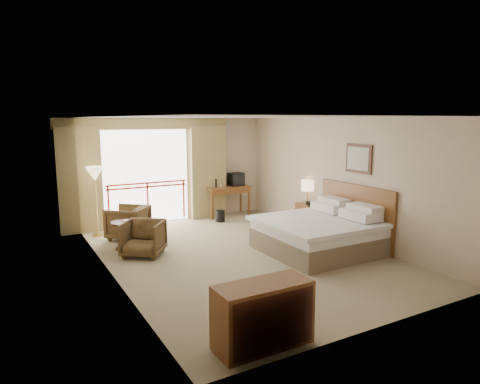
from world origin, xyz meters
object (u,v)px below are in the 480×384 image
table_lamp (308,186)px  desk (226,192)px  wastebasket (220,216)px  dresser (263,315)px  tv (236,179)px  floor_lamp (95,177)px  armchair_near (144,255)px  armchair_far (129,238)px  side_table (124,231)px  nightstand (308,216)px  bed (320,233)px

table_lamp → desk: size_ratio=0.44×
wastebasket → dresser: (-2.38, -5.84, 0.24)m
tv → floor_lamp: size_ratio=0.25×
armchair_near → dresser: (0.22, -4.05, 0.39)m
desk → tv: bearing=-9.3°
armchair_far → side_table: side_table is taller
armchair_near → dresser: 4.07m
table_lamp → floor_lamp: 4.99m
desk → wastebasket: (-0.50, -0.64, -0.49)m
desk → dresser: 7.09m
nightstand → floor_lamp: (-4.62, 1.91, 1.06)m
bed → armchair_far: 4.26m
desk → dresser: size_ratio=1.08×
tv → armchair_far: tv is taller
tv → wastebasket: tv is taller
dresser → armchair_far: bearing=91.0°
nightstand → dresser: 5.67m
nightstand → dresser: bearing=-130.5°
armchair_far → wastebasket: bearing=140.3°
desk → wastebasket: size_ratio=4.19×
bed → side_table: bed is taller
table_lamp → side_table: table_lamp is taller
nightstand → bed: bearing=-118.0°
wastebasket → floor_lamp: (-3.09, 0.17, 1.23)m
tv → side_table: tv is taller
table_lamp → armchair_near: bearing=-178.6°
wastebasket → armchair_near: bearing=-145.4°
bed → armchair_far: bed is taller
nightstand → desk: desk is taller
table_lamp → armchair_far: size_ratio=0.67×
nightstand → desk: 2.62m
bed → nightstand: bearing=58.8°
side_table → wastebasket: bearing=23.1°
armchair_far → armchair_near: size_ratio=1.06×
side_table → table_lamp: bearing=-6.5°
table_lamp → dresser: 5.74m
bed → dresser: bearing=-139.4°
tv → armchair_near: 4.26m
armchair_near → tv: bearing=71.3°
desk → floor_lamp: 3.69m
nightstand → desk: (-1.03, 2.38, 0.32)m
side_table → armchair_near: bearing=-70.1°
nightstand → desk: bearing=116.7°
wastebasket → dresser: bearing=-112.2°
table_lamp → nightstand: bearing=-90.0°
tv → side_table: (-3.61, -1.78, -0.60)m
wastebasket → armchair_near: armchair_near is taller
armchair_far → floor_lamp: floor_lamp is taller
desk → dresser: (-2.88, -6.48, -0.25)m
wastebasket → dresser: size_ratio=0.26×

